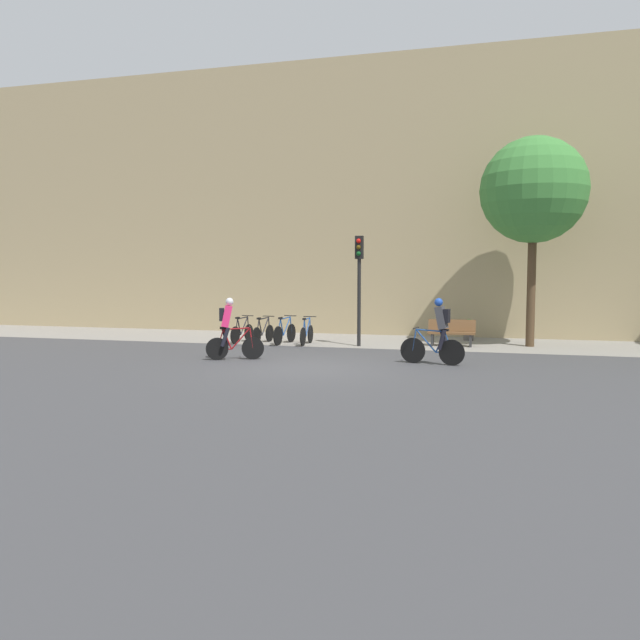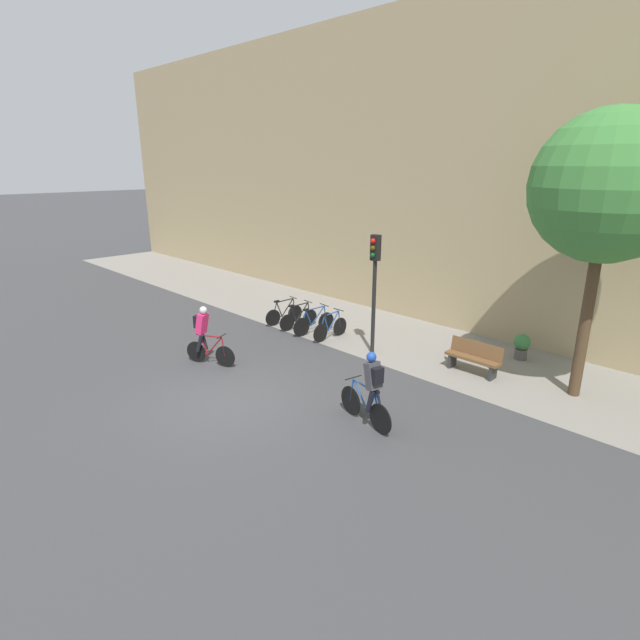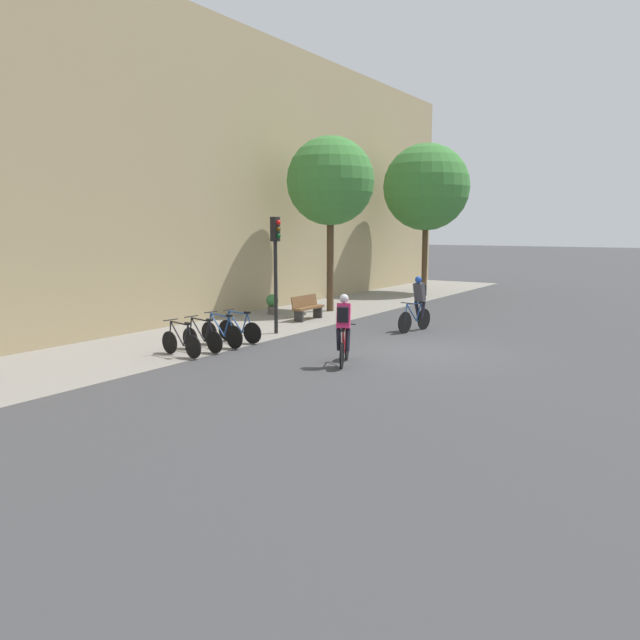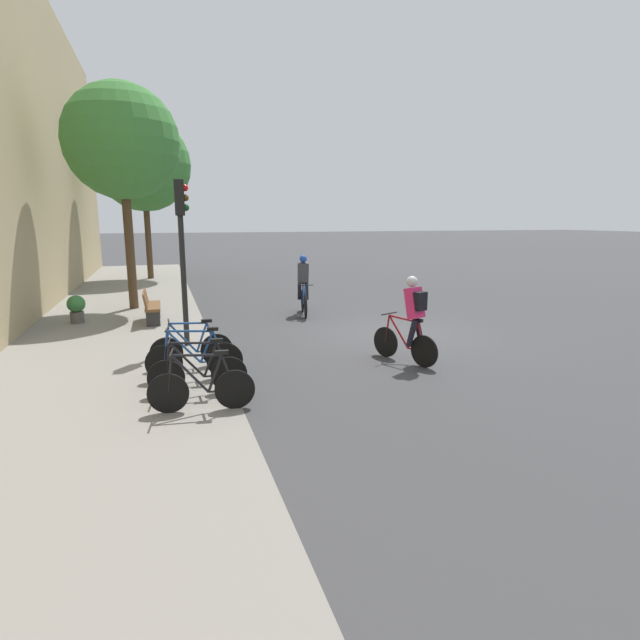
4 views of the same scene
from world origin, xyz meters
The scene contains 13 objects.
ground centered at (0.00, 0.00, 0.00)m, with size 200.00×200.00×0.00m, color #3D3D3F.
kerb_strip centered at (0.00, 6.75, 0.00)m, with size 44.00×4.50×0.01m, color gray.
cyclist_pink centered at (-2.53, 0.91, 0.95)m, with size 1.52×0.72×1.76m.
cyclist_grey centered at (3.25, 1.50, 0.95)m, with size 1.74×0.55×1.79m.
parked_bike_0 centered at (-3.84, 5.08, 0.38)m, with size 0.46×1.58×0.94m.
parked_bike_1 centered at (-3.05, 5.08, 0.38)m, with size 0.46×1.61×0.94m.
parked_bike_2 centered at (-2.26, 5.08, 0.40)m, with size 0.46×1.71×0.96m.
parked_bike_3 centered at (-1.47, 5.08, 0.39)m, with size 0.46×1.58×0.95m.
traffic_light_pole centered at (0.35, 5.08, 2.54)m, with size 0.26×0.30×3.67m.
bench centered at (3.35, 5.90, 0.47)m, with size 1.56×0.44×0.89m.
street_tree_0 centered at (5.88, 6.48, 5.13)m, with size 3.47×3.47×6.89m.
street_tree_1 centered at (14.47, 6.08, 5.35)m, with size 4.34×4.34×7.53m.
potted_plant centered at (3.85, 7.87, 0.44)m, with size 0.48×0.48×0.78m.
Camera 4 is at (-11.15, 5.54, 2.84)m, focal length 28.00 mm.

